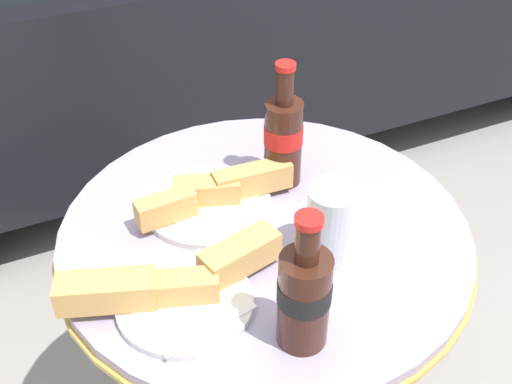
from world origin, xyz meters
TOP-DOWN VIEW (x-y plane):
  - bistro_table at (0.00, 0.00)m, footprint 0.70×0.70m
  - cola_bottle_left at (0.08, 0.11)m, footprint 0.07×0.07m
  - cola_bottle_right at (-0.05, -0.23)m, footprint 0.07×0.07m
  - drinking_glass at (0.07, -0.10)m, footprint 0.08×0.08m
  - lunch_plate_near at (-0.06, 0.09)m, footprint 0.28×0.22m
  - lunch_plate_far at (-0.18, -0.09)m, footprint 0.34×0.20m

SIDE VIEW (x-z plane):
  - bistro_table at x=0.00m, z-range 0.21..0.99m
  - lunch_plate_near at x=-0.06m, z-range 0.77..0.83m
  - lunch_plate_far at x=-0.18m, z-range 0.77..0.83m
  - drinking_glass at x=0.07m, z-range 0.77..0.90m
  - cola_bottle_right at x=-0.05m, z-range 0.75..0.97m
  - cola_bottle_left at x=0.08m, z-range 0.75..0.99m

